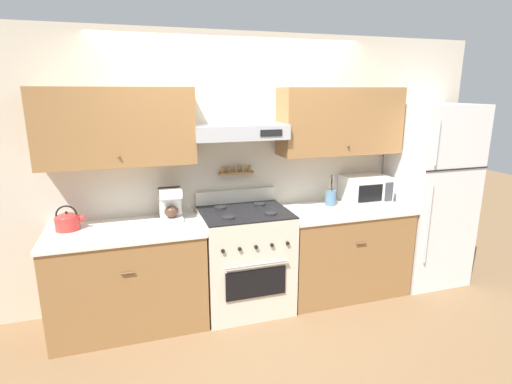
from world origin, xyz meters
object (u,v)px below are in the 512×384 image
at_px(stove_range, 245,259).
at_px(coffee_maker, 171,204).
at_px(utensil_crock, 331,197).
at_px(refrigerator, 429,195).
at_px(tea_kettle, 68,221).
at_px(microwave, 365,189).

bearing_deg(stove_range, coffee_maker, 166.25).
bearing_deg(coffee_maker, stove_range, -13.75).
relative_size(coffee_maker, utensil_crock, 0.93).
relative_size(stove_range, refrigerator, 0.57).
bearing_deg(stove_range, utensil_crock, 8.07).
xyz_separation_m(stove_range, tea_kettle, (-1.50, 0.13, 0.49)).
relative_size(stove_range, tea_kettle, 4.34).
bearing_deg(stove_range, microwave, 6.40).
relative_size(stove_range, coffee_maker, 3.74).
distance_m(stove_range, microwave, 1.46).
distance_m(refrigerator, utensil_crock, 1.11).
distance_m(stove_range, utensil_crock, 1.07).
bearing_deg(refrigerator, tea_kettle, 177.78).
relative_size(refrigerator, tea_kettle, 7.59).
height_order(refrigerator, microwave, refrigerator).
xyz_separation_m(tea_kettle, utensil_crock, (2.44, 0.00, 0.01)).
bearing_deg(coffee_maker, refrigerator, -3.45).
xyz_separation_m(coffee_maker, microwave, (2.00, -0.01, -0.01)).
bearing_deg(coffee_maker, microwave, -0.21).
bearing_deg(tea_kettle, coffee_maker, 1.68).
bearing_deg(refrigerator, utensil_crock, 172.87).
distance_m(refrigerator, tea_kettle, 3.54).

